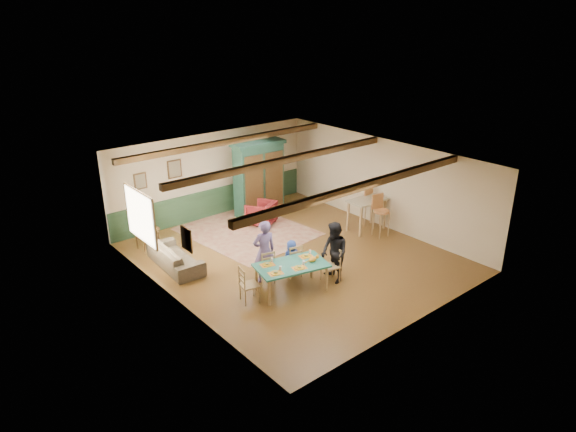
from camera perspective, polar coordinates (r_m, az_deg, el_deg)
floor at (r=13.85m, az=0.72°, el=-4.57°), size 8.00×8.00×0.00m
wall_back at (r=16.38m, az=-8.39°, el=4.54°), size 7.00×0.02×2.70m
wall_left at (r=11.53m, az=-12.64°, el=-3.40°), size 0.02×8.00×2.70m
wall_right at (r=15.67m, az=10.55°, el=3.60°), size 0.02×8.00×2.70m
ceiling at (r=12.88m, az=0.78°, el=6.25°), size 7.00×8.00×0.02m
wainscot_back at (r=16.65m, az=-8.19°, el=1.56°), size 6.95×0.03×0.90m
ceiling_beam_front at (r=11.33m, az=8.35°, el=3.34°), size 6.95×0.16×0.16m
ceiling_beam_mid at (r=13.20m, az=-0.36°, el=6.24°), size 6.95×0.16×0.16m
ceiling_beam_back at (r=15.23m, az=-6.65°, el=8.22°), size 6.95×0.16×0.16m
window_left at (r=12.89m, az=-16.13°, el=-0.02°), size 0.06×1.60×1.30m
picture_left_wall at (r=10.88m, az=-11.20°, el=-2.51°), size 0.04×0.42×0.52m
picture_back_a at (r=15.63m, az=-12.48°, el=5.12°), size 0.45×0.04×0.55m
picture_back_b at (r=15.23m, az=-16.09°, el=3.74°), size 0.38×0.04×0.48m
dining_table at (r=12.10m, az=0.38°, el=-6.89°), size 1.83×1.29×0.69m
dining_chair_far_left at (r=12.45m, az=-2.50°, el=-5.55°), size 0.47×0.48×0.87m
dining_chair_far_right at (r=12.73m, az=0.55°, el=-4.89°), size 0.47×0.48×0.87m
dining_chair_end_left at (r=11.68m, az=-4.31°, el=-7.56°), size 0.48×0.47×0.87m
dining_chair_end_right at (r=12.51m, az=4.74°, el=-5.48°), size 0.48×0.47×0.87m
person_man at (r=12.35m, az=-2.66°, el=-3.94°), size 0.65×0.51×1.58m
person_woman at (r=12.41m, az=5.16°, el=-4.07°), size 0.73×0.85×1.52m
person_child at (r=12.77m, az=0.40°, el=-4.65°), size 0.51×0.39×0.92m
cat at (r=12.04m, az=2.74°, el=-4.78°), size 0.35×0.20×0.17m
place_setting_near_left at (r=11.54m, az=-1.37°, el=-6.17°), size 0.42×0.36×0.11m
place_setting_near_center at (r=11.77m, az=1.28°, el=-5.57°), size 0.42×0.36×0.11m
place_setting_far_left at (r=11.91m, az=-2.30°, el=-5.23°), size 0.42×0.36×0.11m
place_setting_far_right at (r=12.30m, az=2.03°, el=-4.29°), size 0.42×0.36×0.11m
area_rug at (r=15.44m, az=-4.52°, el=-1.72°), size 3.39×3.90×0.01m
armoire at (r=16.34m, az=-3.27°, el=4.16°), size 1.74×0.78×2.41m
armchair at (r=15.81m, az=-3.00°, el=0.32°), size 1.08×1.09×0.73m
sofa at (r=13.55m, az=-12.41°, el=-4.40°), size 0.88×2.01×0.57m
end_table at (r=14.67m, az=-15.33°, el=-2.42°), size 0.55×0.55×0.65m
table_lamp at (r=14.44m, az=-15.57°, el=-0.17°), size 0.33×0.33×0.59m
counter_table at (r=15.53m, az=8.72°, el=0.16°), size 1.19×0.72×0.98m
bar_stool_left at (r=15.12m, az=10.32°, el=-0.01°), size 0.50×0.54×1.25m
bar_stool_right at (r=15.78m, az=9.44°, el=0.97°), size 0.49×0.53×1.23m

